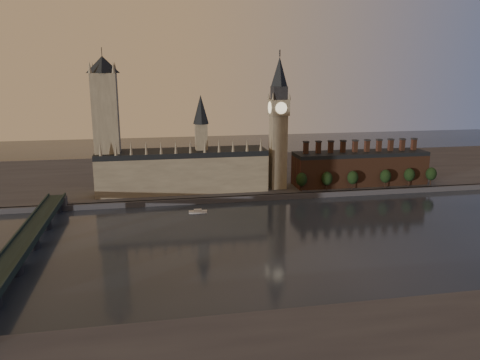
% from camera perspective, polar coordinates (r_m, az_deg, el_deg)
% --- Properties ---
extents(ground, '(900.00, 900.00, 0.00)m').
position_cam_1_polar(ground, '(274.67, 8.57, -7.36)').
color(ground, black).
rests_on(ground, ground).
extents(north_bank, '(900.00, 182.00, 4.00)m').
position_cam_1_polar(north_bank, '(439.32, 0.98, 0.88)').
color(north_bank, '#47464C').
rests_on(north_bank, ground).
extents(palace_of_westminster, '(130.00, 30.30, 74.00)m').
position_cam_1_polar(palace_of_westminster, '(365.45, -6.93, 1.40)').
color(palace_of_westminster, gray).
rests_on(palace_of_westminster, north_bank).
extents(victoria_tower, '(24.00, 24.00, 108.00)m').
position_cam_1_polar(victoria_tower, '(360.59, -16.00, 6.86)').
color(victoria_tower, gray).
rests_on(victoria_tower, north_bank).
extents(big_ben, '(15.00, 15.00, 107.00)m').
position_cam_1_polar(big_ben, '(367.42, 4.72, 7.08)').
color(big_ben, gray).
rests_on(big_ben, north_bank).
extents(chimney_block, '(110.00, 25.00, 37.00)m').
position_cam_1_polar(chimney_block, '(397.57, 14.39, 1.48)').
color(chimney_block, '#52301F').
rests_on(chimney_block, north_bank).
extents(embankment_tree_0, '(8.60, 8.60, 14.88)m').
position_cam_1_polar(embankment_tree_0, '(365.22, 7.52, 0.07)').
color(embankment_tree_0, black).
rests_on(embankment_tree_0, north_bank).
extents(embankment_tree_1, '(8.60, 8.60, 14.88)m').
position_cam_1_polar(embankment_tree_1, '(371.52, 10.56, 0.18)').
color(embankment_tree_1, black).
rests_on(embankment_tree_1, north_bank).
extents(embankment_tree_2, '(8.60, 8.60, 14.88)m').
position_cam_1_polar(embankment_tree_2, '(378.93, 13.59, 0.29)').
color(embankment_tree_2, black).
rests_on(embankment_tree_2, north_bank).
extents(embankment_tree_3, '(8.60, 8.60, 14.88)m').
position_cam_1_polar(embankment_tree_3, '(390.81, 17.32, 0.44)').
color(embankment_tree_3, black).
rests_on(embankment_tree_3, north_bank).
extents(embankment_tree_4, '(8.60, 8.60, 14.88)m').
position_cam_1_polar(embankment_tree_4, '(402.53, 19.96, 0.60)').
color(embankment_tree_4, black).
rests_on(embankment_tree_4, north_bank).
extents(embankment_tree_5, '(8.60, 8.60, 14.88)m').
position_cam_1_polar(embankment_tree_5, '(412.32, 22.28, 0.69)').
color(embankment_tree_5, black).
rests_on(embankment_tree_5, north_bank).
extents(westminster_bridge, '(14.00, 200.00, 11.55)m').
position_cam_1_polar(westminster_bridge, '(264.18, -25.13, -7.65)').
color(westminster_bridge, '#1D2C29').
rests_on(westminster_bridge, ground).
extents(river_boat, '(12.53, 4.04, 2.48)m').
position_cam_1_polar(river_boat, '(324.59, -5.16, -3.84)').
color(river_boat, silver).
rests_on(river_boat, ground).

